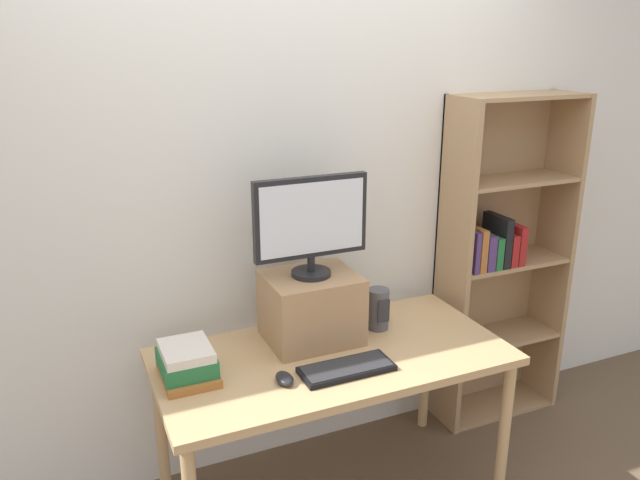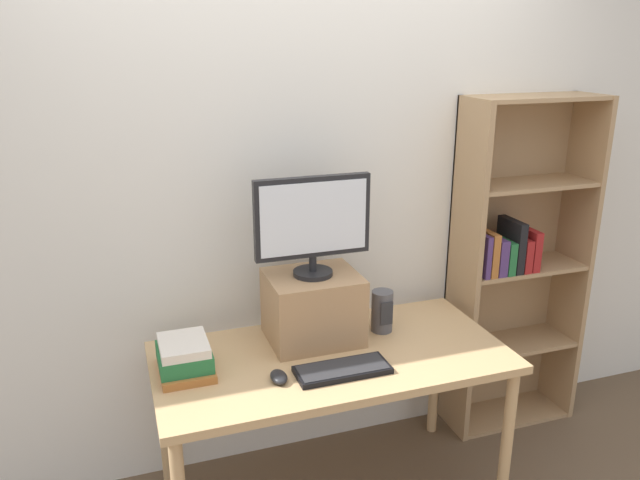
# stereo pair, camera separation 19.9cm
# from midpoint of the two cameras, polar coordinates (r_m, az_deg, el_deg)

# --- Properties ---
(back_wall) EXTENTS (7.00, 0.08, 2.60)m
(back_wall) POSITION_cam_midpoint_polar(r_m,az_deg,el_deg) (2.87, -4.85, 3.99)
(back_wall) COLOR silver
(back_wall) RESTS_ON ground_plane
(desk) EXTENTS (1.47, 0.72, 0.74)m
(desk) POSITION_cam_midpoint_polar(r_m,az_deg,el_deg) (2.68, -1.02, -11.74)
(desk) COLOR tan
(desk) RESTS_ON ground_plane
(bookshelf_unit) EXTENTS (0.69, 0.28, 1.73)m
(bookshelf_unit) POSITION_cam_midpoint_polar(r_m,az_deg,el_deg) (3.37, 14.43, -1.66)
(bookshelf_unit) COLOR tan
(bookshelf_unit) RESTS_ON ground_plane
(riser_box) EXTENTS (0.39, 0.32, 0.30)m
(riser_box) POSITION_cam_midpoint_polar(r_m,az_deg,el_deg) (2.70, -2.92, -6.21)
(riser_box) COLOR #A87F56
(riser_box) RESTS_ON desk
(computer_monitor) EXTENTS (0.49, 0.17, 0.43)m
(computer_monitor) POSITION_cam_midpoint_polar(r_m,az_deg,el_deg) (2.57, -3.05, 1.62)
(computer_monitor) COLOR black
(computer_monitor) RESTS_ON riser_box
(keyboard) EXTENTS (0.38, 0.15, 0.02)m
(keyboard) POSITION_cam_midpoint_polar(r_m,az_deg,el_deg) (2.51, 0.14, -11.72)
(keyboard) COLOR black
(keyboard) RESTS_ON desk
(computer_mouse) EXTENTS (0.06, 0.10, 0.04)m
(computer_mouse) POSITION_cam_midpoint_polar(r_m,az_deg,el_deg) (2.45, -5.65, -12.54)
(computer_mouse) COLOR black
(computer_mouse) RESTS_ON desk
(book_stack) EXTENTS (0.21, 0.27, 0.14)m
(book_stack) POSITION_cam_midpoint_polar(r_m,az_deg,el_deg) (2.52, -14.33, -10.87)
(book_stack) COLOR #AD662D
(book_stack) RESTS_ON desk
(desk_speaker) EXTENTS (0.10, 0.10, 0.19)m
(desk_speaker) POSITION_cam_midpoint_polar(r_m,az_deg,el_deg) (2.82, 3.34, -6.35)
(desk_speaker) COLOR #4C4C51
(desk_speaker) RESTS_ON desk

